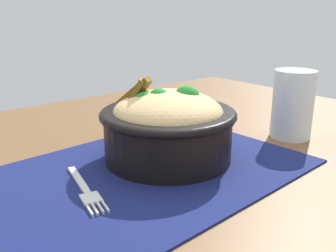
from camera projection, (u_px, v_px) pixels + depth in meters
table at (170, 222)px, 0.54m from camera, size 1.19×0.96×0.75m
placemat at (147, 171)px, 0.52m from camera, size 0.45×0.32×0.00m
bowl at (168, 124)px, 0.54m from camera, size 0.20×0.20×0.12m
fork at (86, 190)px, 0.46m from camera, size 0.04×0.13×0.00m
drinking_glass at (292, 109)px, 0.65m from camera, size 0.07×0.07×0.12m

